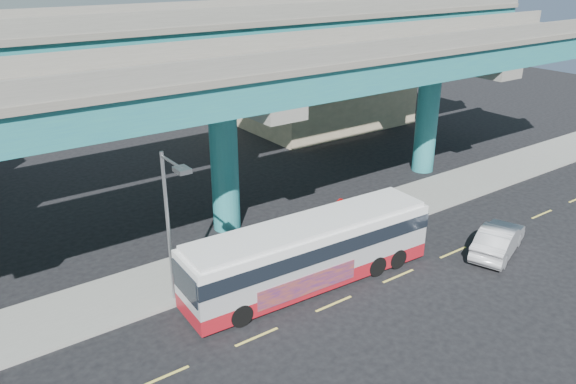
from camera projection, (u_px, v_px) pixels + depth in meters
ground at (329, 301)px, 24.76m from camera, size 120.00×120.00×0.00m
sidewalk at (261, 251)px, 28.86m from camera, size 70.00×4.00×0.15m
lane_markings at (334, 304)px, 24.53m from camera, size 58.00×0.12×0.01m
viaduct at (219, 63)px, 28.08m from camera, size 52.00×12.40×11.70m
building_beige at (322, 85)px, 50.34m from camera, size 14.00×10.23×7.00m
transit_bus at (310, 250)px, 25.48m from camera, size 12.34×3.19×3.14m
sedan at (498, 239)px, 28.50m from camera, size 4.68×5.74×1.54m
street_lamp at (172, 209)px, 22.61m from camera, size 0.50×2.26×6.78m
stop_sign at (339, 210)px, 29.39m from camera, size 0.69×0.15×2.30m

